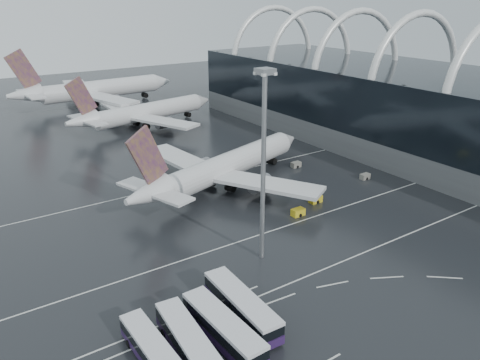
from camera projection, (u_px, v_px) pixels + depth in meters
ground at (311, 265)px, 70.64m from camera, size 420.00×420.00×0.00m
terminal at (448, 114)px, 113.88m from camera, size 42.00×160.00×34.90m
lane_marking_near at (320, 271)px, 69.10m from camera, size 120.00×0.25×0.01m
lane_marking_mid at (264, 233)px, 79.89m from camera, size 120.00×0.25×0.01m
lane_marking_far at (187, 183)px, 101.46m from camera, size 120.00×0.25×0.01m
bus_bay_line_north at (167, 323)px, 58.18m from camera, size 28.00×0.25×0.01m
airliner_main at (223, 168)px, 97.22m from camera, size 51.40×44.53×17.79m
airliner_gate_b at (143, 113)px, 142.26m from camera, size 50.92×45.14×17.74m
airliner_gate_c at (93, 90)px, 170.36m from camera, size 61.04×56.24×21.75m
bus_row_near_a at (152, 350)px, 51.37m from camera, size 3.02×12.08×2.97m
bus_row_near_b at (188, 342)px, 52.35m from camera, size 4.10×13.43×3.26m
bus_row_near_c at (223, 328)px, 54.44m from camera, size 3.60×13.74×3.36m
bus_row_near_d at (242, 306)px, 58.34m from camera, size 3.73×14.02×3.42m
floodlight_mast at (264, 145)px, 66.07m from camera, size 2.22×2.22×28.91m
gse_cart_belly_a at (315, 199)px, 91.66m from camera, size 2.53×1.49×1.38m
gse_cart_belly_b at (296, 165)px, 110.34m from camera, size 2.31×1.37×1.26m
gse_cart_belly_c at (298, 212)px, 86.16m from camera, size 2.47×1.46×1.35m
gse_cart_belly_d at (365, 176)px, 103.27m from camera, size 2.20×1.30×1.20m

